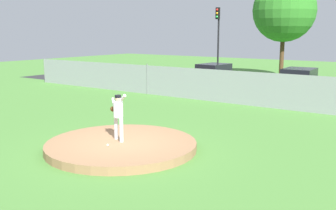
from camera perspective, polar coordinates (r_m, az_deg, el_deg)
The scene contains 11 objects.
ground_plane at distance 18.15m, azimuth 6.08°, elevation -1.91°, with size 80.00×80.00×0.00m, color #4C8438.
asphalt_strip at distance 25.78m, azimuth 15.43°, elevation 1.46°, with size 44.00×7.00×0.01m, color #2B2B2D.
pitchers_mound at distance 13.37m, azimuth -6.74°, elevation -5.85°, with size 5.04×5.04×0.27m, color #99704C.
pitcher_youth at distance 13.28m, azimuth -7.23°, elevation -1.08°, with size 0.82×0.32×1.63m.
baseball at distance 12.88m, azimuth -8.71°, elevation -5.74°, with size 0.07×0.07×0.07m, color white.
chainlink_fence at distance 21.51m, azimuth 11.39°, elevation 2.35°, with size 34.25×0.07×1.92m.
parked_car_burgundy at distance 27.93m, azimuth 6.61°, elevation 4.10°, with size 2.11×4.18×1.71m.
parked_car_charcoal at distance 24.93m, azimuth 18.36°, elevation 2.92°, with size 2.07×4.14×1.76m.
traffic_cone_orange at distance 28.94m, azimuth 14.81°, elevation 2.95°, with size 0.40×0.40×0.55m.
traffic_light_near at distance 31.91m, azimuth 7.23°, elevation 10.41°, with size 0.28×0.46×5.78m.
tree_slender_far at distance 35.14m, azimuth 16.44°, elevation 12.95°, with size 5.22×5.22×8.27m.
Camera 1 is at (8.67, -9.47, 3.88)m, focal length 42.16 mm.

